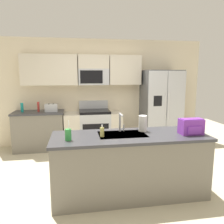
{
  "coord_description": "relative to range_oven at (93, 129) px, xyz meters",
  "views": [
    {
      "loc": [
        -0.65,
        -3.5,
        1.76
      ],
      "look_at": [
        0.03,
        0.6,
        1.05
      ],
      "focal_mm": 35.91,
      "sensor_mm": 36.0,
      "label": 1
    }
  ],
  "objects": [
    {
      "name": "ground_plane",
      "position": [
        0.23,
        -1.8,
        -0.44
      ],
      "size": [
        9.0,
        9.0,
        0.0
      ],
      "primitive_type": "plane",
      "color": "beige",
      "rests_on": "ground"
    },
    {
      "name": "kitchen_wall_unit",
      "position": [
        0.09,
        0.28,
        1.03
      ],
      "size": [
        5.2,
        0.43,
        2.6
      ],
      "color": "beige",
      "rests_on": "ground"
    },
    {
      "name": "back_counter",
      "position": [
        -1.26,
        -0.0,
        0.01
      ],
      "size": [
        1.14,
        0.63,
        0.9
      ],
      "color": "slate",
      "rests_on": "ground"
    },
    {
      "name": "range_oven",
      "position": [
        0.0,
        0.0,
        0.0
      ],
      "size": [
        1.36,
        0.61,
        1.1
      ],
      "color": "#B7BABF",
      "rests_on": "ground"
    },
    {
      "name": "refrigerator",
      "position": [
        1.68,
        -0.07,
        0.48
      ],
      "size": [
        0.9,
        0.76,
        1.85
      ],
      "color": "#4C4F54",
      "rests_on": "ground"
    },
    {
      "name": "island_counter",
      "position": [
        0.34,
        -2.29,
        0.01
      ],
      "size": [
        2.21,
        0.81,
        0.9
      ],
      "color": "slate",
      "rests_on": "ground"
    },
    {
      "name": "toaster",
      "position": [
        -0.96,
        -0.05,
        0.55
      ],
      "size": [
        0.28,
        0.16,
        0.18
      ],
      "color": "#B7BABF",
      "rests_on": "back_counter"
    },
    {
      "name": "pepper_mill",
      "position": [
        -1.25,
        -0.0,
        0.57
      ],
      "size": [
        0.05,
        0.05,
        0.23
      ],
      "primitive_type": "cylinder",
      "color": "#B2332D",
      "rests_on": "back_counter"
    },
    {
      "name": "bottle_teal",
      "position": [
        -1.61,
        -0.0,
        0.56
      ],
      "size": [
        0.06,
        0.06,
        0.21
      ],
      "primitive_type": "cylinder",
      "color": "teal",
      "rests_on": "back_counter"
    },
    {
      "name": "sink_faucet",
      "position": [
        0.25,
        -2.1,
        0.62
      ],
      "size": [
        0.08,
        0.21,
        0.28
      ],
      "color": "#B7BABF",
      "rests_on": "island_counter"
    },
    {
      "name": "drink_cup_green",
      "position": [
        -0.51,
        -2.42,
        0.53
      ],
      "size": [
        0.08,
        0.08,
        0.27
      ],
      "color": "green",
      "rests_on": "island_counter"
    },
    {
      "name": "soap_dispenser",
      "position": [
        -0.06,
        -2.32,
        0.53
      ],
      "size": [
        0.06,
        0.06,
        0.17
      ],
      "color": "#D8CC66",
      "rests_on": "island_counter"
    },
    {
      "name": "paper_towel_roll",
      "position": [
        0.59,
        -2.12,
        0.58
      ],
      "size": [
        0.12,
        0.12,
        0.24
      ],
      "primitive_type": "cylinder",
      "color": "white",
      "rests_on": "island_counter"
    },
    {
      "name": "backpack",
      "position": [
        1.22,
        -2.4,
        0.57
      ],
      "size": [
        0.32,
        0.22,
        0.23
      ],
      "color": "purple",
      "rests_on": "island_counter"
    }
  ]
}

